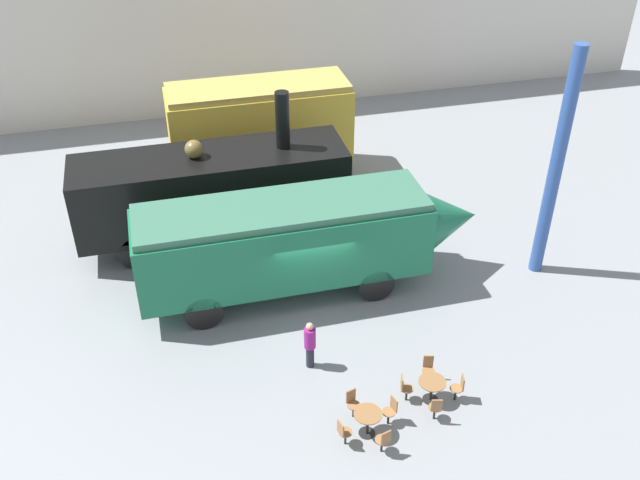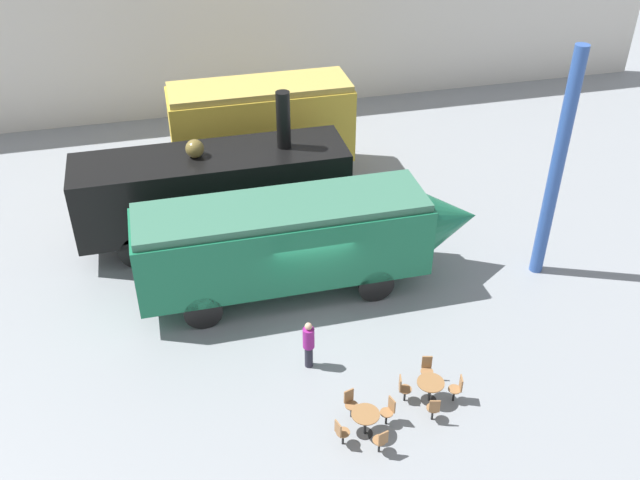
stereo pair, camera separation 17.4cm
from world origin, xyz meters
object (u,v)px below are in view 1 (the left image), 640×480
Objects in this scene: cafe_table_mid at (368,419)px; cafe_chair_0 at (436,407)px; visitor_person at (310,343)px; passenger_coach_vintage at (260,123)px; cafe_table_near at (432,386)px; steam_locomotive at (212,188)px; streamlined_locomotive at (306,237)px.

cafe_chair_0 is (1.89, -0.03, -0.06)m from cafe_table_mid.
cafe_table_mid is 2.97m from visitor_person.
passenger_coach_vintage is 9.67× the size of cafe_table_near.
steam_locomotive is 12.61× the size of cafe_table_mid.
cafe_table_mid is 1.89m from cafe_chair_0.
cafe_table_mid reaches higher than cafe_table_near.
streamlined_locomotive is at bearing 30.67° from cafe_chair_0.
streamlined_locomotive is 6.35m from cafe_table_near.
visitor_person is at bearing 143.76° from cafe_table_near.
cafe_table_mid is 0.47× the size of visitor_person.
steam_locomotive reaches higher than visitor_person.
visitor_person is (-0.79, -3.65, -1.17)m from streamlined_locomotive.
streamlined_locomotive is at bearing 90.52° from cafe_table_mid.
cafe_table_near is 0.75m from cafe_chair_0.
visitor_person is (-2.92, 2.14, 0.35)m from cafe_table_near.
cafe_chair_0 is (1.99, -14.47, -1.95)m from passenger_coach_vintage.
steam_locomotive reaches higher than cafe_table_mid.
cafe_table_mid is at bearing -89.60° from passenger_coach_vintage.
passenger_coach_vintage is 4.89m from steam_locomotive.
passenger_coach_vintage is at bearing 21.86° from cafe_chair_0.
steam_locomotive is 11.00× the size of cafe_chair_0.
passenger_coach_vintage is 14.56m from cafe_table_mid.
cafe_table_near is at bearing -69.81° from streamlined_locomotive.
passenger_coach_vintage is 0.76× the size of steam_locomotive.
streamlined_locomotive is 6.65m from cafe_table_mid.
cafe_chair_0 is at bearing -73.36° from streamlined_locomotive.
cafe_chair_0 is at bearing -46.33° from visitor_person.
streamlined_locomotive is 14.91× the size of cafe_table_mid.
steam_locomotive reaches higher than cafe_table_near.
steam_locomotive is 12.66× the size of cafe_table_near.
streamlined_locomotive is 13.00× the size of cafe_chair_0.
visitor_person reaches higher than cafe_table_near.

